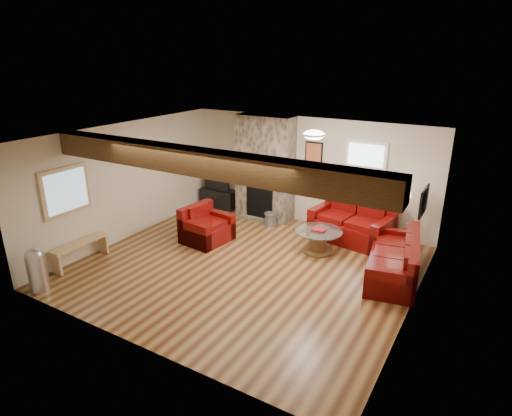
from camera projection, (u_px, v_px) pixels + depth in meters
The scene contains 18 objects.
room at pixel (245, 205), 7.73m from camera, with size 8.00×8.00×8.00m.
oak_beam at pixel (200, 162), 6.36m from camera, with size 6.00×0.36×0.38m, color #311E0E.
chimney_breast at pixel (265, 169), 10.24m from camera, with size 1.40×0.67×2.50m.
back_window at pixel (365, 166), 9.18m from camera, with size 0.90×0.08×1.10m, color white, non-canonical shape.
hatch_window at pixel (66, 191), 7.87m from camera, with size 0.08×1.00×0.90m, color tan, non-canonical shape.
ceiling_dome at pixel (314, 136), 7.63m from camera, with size 0.40×0.40×0.18m, color white, non-canonical shape.
artwork_back at pixel (314, 153), 9.70m from camera, with size 0.42×0.06×0.52m, color black, non-canonical shape.
artwork_right at pixel (423, 201), 6.39m from camera, with size 0.06×0.55×0.42m, color black, non-canonical shape.
sofa_three at pixel (393, 257), 7.70m from camera, with size 1.96×0.82×0.76m, color #470605, non-canonical shape.
loveseat at pixel (351, 221), 9.19m from camera, with size 1.66×0.96×0.88m, color #470605, non-canonical shape.
armchair_red at pixel (207, 225), 9.15m from camera, with size 0.95×0.83×0.77m, color #470605, non-canonical shape.
coffee_table at pixel (318, 241), 8.71m from camera, with size 0.95×0.95×0.50m.
tv_cabinet at pixel (219, 198), 11.27m from camera, with size 0.97×0.39×0.49m, color black.
television at pixel (218, 181), 11.12m from camera, with size 0.76×0.10×0.44m, color black.
floor_lamp at pixel (402, 193), 8.46m from camera, with size 0.37×0.37×1.43m.
pine_bench at pixel (81, 252), 8.24m from camera, with size 0.27×1.17×0.44m, color tan, non-canonical shape.
pedal_bin at pixel (37, 269), 7.21m from camera, with size 0.32×0.32×0.80m, color #B6B5BB, non-canonical shape.
coal_bucket at pixel (270, 219), 10.10m from camera, with size 0.32×0.32×0.31m, color slate, non-canonical shape.
Camera 1 is at (3.88, -6.18, 3.83)m, focal length 30.00 mm.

